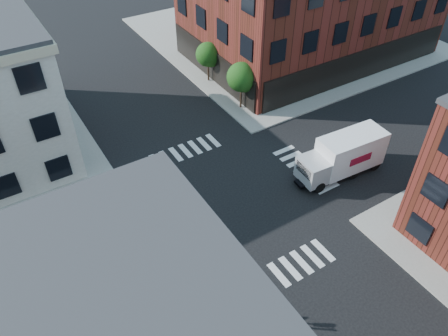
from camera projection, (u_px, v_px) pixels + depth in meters
ground at (230, 201)px, 31.85m from camera, size 120.00×120.00×0.00m
sidewalk_ne at (283, 35)px, 53.75m from camera, size 30.00×30.00×0.15m
tree_near at (242, 78)px, 39.25m from camera, size 2.69×2.69×4.49m
tree_far at (209, 56)px, 43.31m from camera, size 2.43×2.43×4.07m
signal_pole at (191, 287)px, 22.99m from camera, size 1.29×1.24×4.60m
box_truck at (344, 155)px, 33.15m from camera, size 7.47×2.68×3.32m
traffic_cone at (197, 260)px, 27.48m from camera, size 0.39×0.39×0.62m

